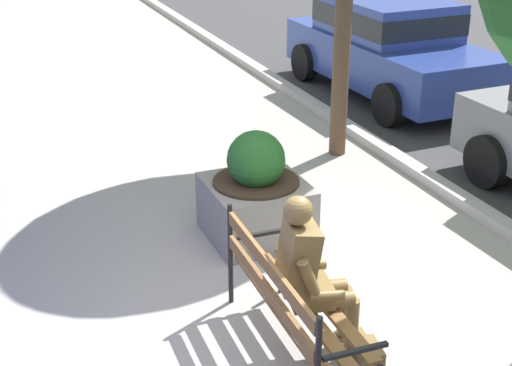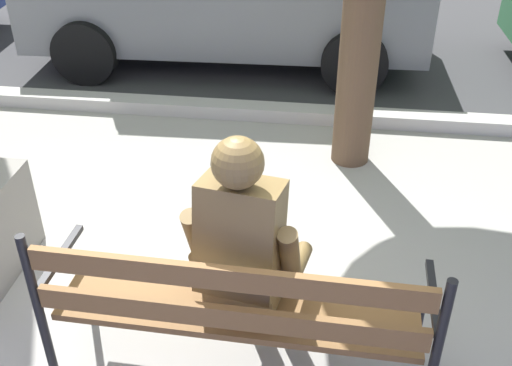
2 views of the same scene
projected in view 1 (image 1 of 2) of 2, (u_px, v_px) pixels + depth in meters
The scene contains 5 objects.
ground_plane at pixel (281, 332), 6.07m from camera, with size 80.00×80.00×0.00m, color #9E9B93.
park_bench at pixel (288, 296), 5.58m from camera, with size 1.81×0.58×0.95m.
bronze_statue_seated at pixel (316, 280), 5.55m from camera, with size 0.73×0.79×1.37m.
concrete_planter at pixel (256, 196), 7.45m from camera, with size 0.97×0.97×1.15m.
parked_car_blue at pixel (388, 44), 11.93m from camera, with size 4.15×2.02×1.56m.
Camera 1 is at (4.61, -2.10, 3.58)m, focal length 51.65 mm.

